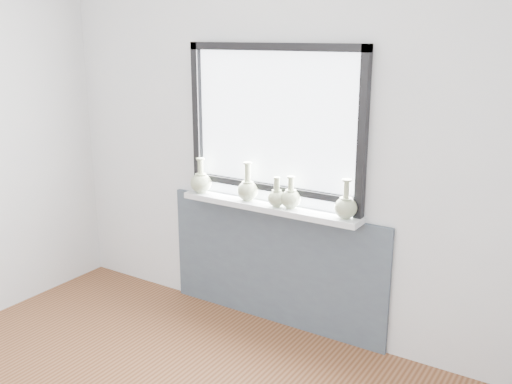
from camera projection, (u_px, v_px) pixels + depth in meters
The scene contains 9 objects.
back_wall at pixel (277, 143), 3.81m from camera, with size 3.60×0.02×2.60m, color silver.
apron_panel at pixel (273, 265), 4.02m from camera, with size 1.70×0.03×0.86m, color #45535F.
windowsill at pixel (269, 207), 3.84m from camera, with size 1.32×0.18×0.04m, color silver.
window at pixel (274, 123), 3.74m from camera, with size 1.30×0.06×1.05m.
vase_a at pixel (201, 182), 4.09m from camera, with size 0.15×0.15×0.25m.
vase_b at pixel (248, 189), 3.90m from camera, with size 0.15×0.15×0.27m.
vase_c at pixel (277, 197), 3.76m from camera, with size 0.12×0.12×0.20m.
vase_d at pixel (291, 197), 3.72m from camera, with size 0.13×0.13×0.21m.
vase_e at pixel (346, 206), 3.52m from camera, with size 0.14×0.14×0.25m.
Camera 1 is at (1.90, -1.43, 2.01)m, focal length 40.00 mm.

